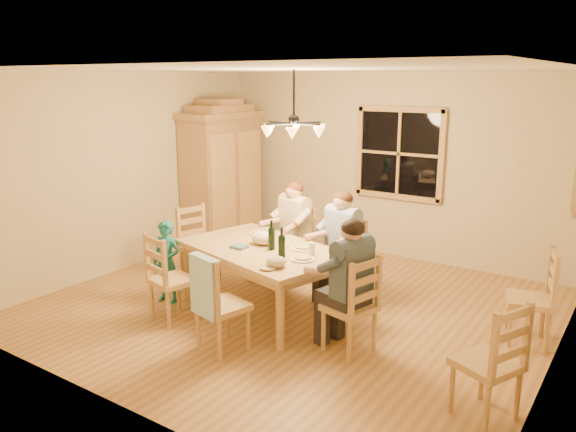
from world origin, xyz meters
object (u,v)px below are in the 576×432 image
Objects in this scene: chair_far_right at (341,276)px; adult_slate_man at (350,269)px; chandelier at (294,128)px; adult_plaid_man at (342,233)px; dining_table at (263,256)px; chair_spare_front at (485,381)px; wine_bottle_a at (271,235)px; chair_far_left at (294,259)px; chair_near_left at (173,293)px; wine_bottle_b at (282,243)px; child at (167,262)px; armoire at (222,178)px; adult_woman at (294,220)px; chair_end_right at (349,322)px; chair_spare_back at (528,314)px; chair_near_right at (223,320)px; chair_end_left at (200,259)px.

adult_slate_man is (0.69, -1.10, 0.54)m from chair_far_right.
adult_plaid_man is at bearing 54.97° from chandelier.
chair_spare_front is at bearing -14.94° from dining_table.
dining_table is at bearing 174.25° from wine_bottle_a.
chair_far_left is 1.23m from wine_bottle_a.
wine_bottle_b is at bearing 41.61° from chair_near_left.
child is at bearing 106.66° from adult_slate_man.
chair_spare_front is at bearing -22.00° from chandelier.
chair_far_right is 2.08m from child.
wine_bottle_a is at bearing -39.14° from armoire.
armoire reaches higher than dining_table.
chair_far_left is 1.13× the size of adult_woman.
chair_near_left is 2.07m from adult_slate_man.
chandelier reaches higher than wine_bottle_a.
adult_plaid_man is 2.65× the size of wine_bottle_a.
armoire reaches higher than adult_plaid_man.
wine_bottle_a is at bearing 56.70° from chair_near_left.
chair_end_right is at bearing 26.57° from chair_near_left.
chair_spare_front is (2.10, -1.49, -0.54)m from adult_plaid_man.
chair_far_left is 1.79m from chair_near_left.
chandelier is at bearing 86.15° from chair_spare_back.
chandelier is 0.33× the size of armoire.
dining_table is 2.15× the size of chair_end_right.
adult_slate_man is (1.04, 0.66, 0.54)m from chair_near_right.
wine_bottle_b is at bearing 96.03° from chair_end_right.
child is (-1.35, 0.56, 0.19)m from chair_near_right.
chair_far_left is at bearing 103.45° from dining_table.
wine_bottle_b is (-0.19, -0.97, 0.62)m from chair_far_right.
armoire is 2.32× the size of chair_near_right.
chair_end_right is at bearing -15.38° from wine_bottle_a.
adult_woman is at bearing -24.44° from armoire.
chair_spare_front is 1.55m from chair_spare_back.
child is (-0.43, 0.33, 0.19)m from chair_near_left.
chair_near_left is at bearing -132.35° from dining_table.
adult_plaid_man is 0.91m from wine_bottle_a.
dining_table is 2.43× the size of adult_woman.
armoire is 5.57m from chair_spare_front.
chandelier is 1.50m from adult_woman.
chair_spare_front is (4.87, -2.59, -0.75)m from armoire.
wine_bottle_a is (-1.15, 0.32, 0.62)m from chair_end_right.
chair_end_left is at bearing 27.98° from adult_plaid_man.
chair_far_right is at bearing 180.00° from adult_woman.
adult_plaid_man is 0.88× the size of child.
chair_end_left is at bearing 90.00° from adult_slate_man.
chair_end_right is (1.05, -0.60, -1.77)m from chandelier.
chair_end_right is 1.09m from wine_bottle_b.
chair_near_right is 1.00× the size of chair_end_left.
chair_far_right and chair_spare_front have the same top height.
wine_bottle_b is 2.43m from chair_spare_front.
wine_bottle_a is (0.81, 0.74, 0.62)m from chair_near_left.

